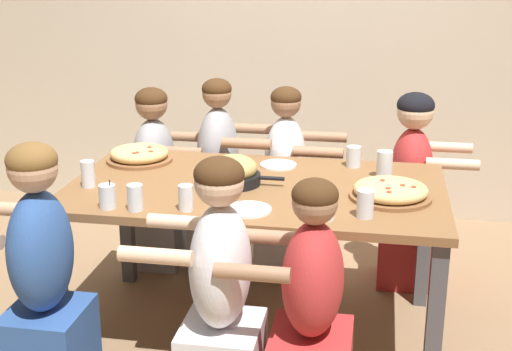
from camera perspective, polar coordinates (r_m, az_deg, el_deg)
name	(u,v)px	position (r m, az deg, el deg)	size (l,w,h in m)	color
ground_plane	(256,331)	(3.79, 0.00, -12.33)	(18.00, 18.00, 0.00)	#896B4C
dining_table	(256,202)	(3.48, 0.00, -2.13)	(1.82, 1.04, 0.80)	brown
pizza_board_main	(391,192)	(3.32, 10.72, -1.29)	(0.38, 0.38, 0.06)	brown
pizza_board_second	(139,155)	(3.88, -9.31, 1.62)	(0.35, 0.35, 0.07)	brown
skillet_bowl	(234,172)	(3.46, -1.79, 0.31)	(0.38, 0.26, 0.15)	black
empty_plate_a	(248,210)	(3.12, -0.61, -2.74)	(0.20, 0.20, 0.02)	white
empty_plate_b	(278,165)	(3.76, 1.80, 0.85)	(0.19, 0.19, 0.02)	white
cocktail_glass_blue	(107,198)	(3.21, -11.80, -1.74)	(0.07, 0.07, 0.13)	silver
drinking_glass_a	(88,176)	(3.51, -13.28, -0.02)	(0.07, 0.07, 0.13)	silver
drinking_glass_b	(186,199)	(3.13, -5.63, -1.92)	(0.07, 0.07, 0.11)	silver
drinking_glass_c	(135,199)	(3.16, -9.64, -1.87)	(0.07, 0.07, 0.12)	silver
drinking_glass_d	(354,158)	(3.77, 7.82, 1.42)	(0.08, 0.08, 0.11)	silver
drinking_glass_e	(385,165)	(3.60, 10.24, 0.86)	(0.08, 0.08, 0.14)	silver
drinking_glass_f	(326,207)	(3.03, 5.64, -2.55)	(0.07, 0.07, 0.12)	silver
drinking_glass_g	(365,205)	(3.07, 8.73, -2.39)	(0.07, 0.07, 0.12)	silver
diner_near_center	(220,307)	(2.90, -2.87, -10.47)	(0.51, 0.40, 1.15)	silver
diner_far_midleft	(219,185)	(4.29, -2.98, -0.80)	(0.51, 0.40, 1.18)	#99999E
diner_far_center	(285,192)	(4.23, 2.37, -1.29)	(0.51, 0.40, 1.15)	silver
diner_far_right	(410,197)	(4.20, 12.23, -1.68)	(0.51, 0.40, 1.14)	#B22D2D
diner_far_left	(156,185)	(4.40, -8.03, -0.78)	(0.51, 0.40, 1.12)	#99999E
diner_near_midright	(311,324)	(2.87, 4.39, -11.74)	(0.51, 0.40, 1.09)	#B22D2D
diner_near_left	(44,289)	(3.13, -16.62, -8.68)	(0.51, 0.40, 1.17)	#2D5193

